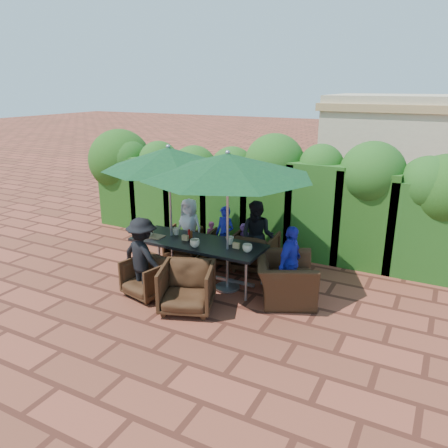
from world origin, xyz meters
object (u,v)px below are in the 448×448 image
at_px(chair_far_left, 183,241).
at_px(chair_near_right, 187,286).
at_px(chair_far_mid, 226,246).
at_px(chair_far_right, 255,249).
at_px(chair_near_left, 147,276).
at_px(dining_table, 198,245).
at_px(umbrella_left, 169,158).
at_px(umbrella_right, 228,165).
at_px(chair_end_right, 285,272).

bearing_deg(chair_far_left, chair_near_right, 113.91).
relative_size(chair_far_mid, chair_far_right, 0.88).
bearing_deg(chair_near_left, dining_table, 77.77).
bearing_deg(umbrella_left, chair_far_right, 33.02).
distance_m(dining_table, umbrella_right, 1.67).
xyz_separation_m(dining_table, chair_far_right, (0.73, 0.95, -0.27)).
bearing_deg(chair_far_right, dining_table, 48.77).
relative_size(umbrella_left, chair_near_left, 3.46).
xyz_separation_m(chair_far_left, chair_near_right, (1.30, -1.92, 0.08)).
relative_size(umbrella_right, chair_far_left, 4.21).
bearing_deg(chair_near_left, chair_near_right, 5.41).
distance_m(umbrella_left, chair_end_right, 2.88).
bearing_deg(chair_end_right, chair_far_left, 47.11).
bearing_deg(chair_far_right, chair_near_right, 78.01).
bearing_deg(chair_near_left, umbrella_right, 51.46).
bearing_deg(chair_near_right, chair_far_left, 103.49).
height_order(chair_far_right, chair_near_right, chair_near_right).
height_order(umbrella_right, chair_far_left, umbrella_right).
relative_size(umbrella_left, chair_end_right, 2.23).
bearing_deg(chair_far_left, umbrella_right, 138.24).
bearing_deg(chair_near_right, chair_far_mid, 78.83).
bearing_deg(chair_far_right, chair_far_mid, -4.43).
relative_size(chair_far_right, chair_end_right, 0.74).
relative_size(chair_near_left, chair_near_right, 0.85).
relative_size(dining_table, umbrella_left, 1.01).
xyz_separation_m(chair_far_right, chair_end_right, (0.96, -0.92, 0.07)).
relative_size(umbrella_right, chair_far_right, 3.53).
bearing_deg(chair_far_mid, chair_end_right, 140.13).
distance_m(umbrella_right, chair_far_left, 2.59).
relative_size(dining_table, chair_near_right, 2.94).
distance_m(dining_table, chair_far_mid, 1.01).
bearing_deg(umbrella_right, chair_far_mid, 118.36).
distance_m(umbrella_left, chair_near_left, 2.12).
bearing_deg(chair_end_right, chair_far_right, 21.23).
distance_m(chair_near_left, chair_near_right, 0.88).
relative_size(umbrella_right, chair_near_left, 4.06).
bearing_deg(umbrella_left, chair_near_left, -80.43).
relative_size(chair_far_mid, chair_end_right, 0.65).
xyz_separation_m(dining_table, chair_far_mid, (0.09, 0.96, -0.32)).
height_order(chair_far_left, chair_far_right, chair_far_right).
bearing_deg(chair_far_left, umbrella_left, 97.80).
distance_m(dining_table, chair_near_right, 1.17).
relative_size(chair_near_right, chair_end_right, 0.76).
height_order(chair_near_left, chair_near_right, chair_near_right).
xyz_separation_m(chair_near_left, chair_end_right, (2.13, 0.98, 0.13)).
relative_size(chair_far_mid, chair_near_right, 0.85).
bearing_deg(umbrella_right, chair_far_left, 148.50).
bearing_deg(chair_near_left, chair_end_right, 37.43).
distance_m(umbrella_right, chair_near_left, 2.33).
bearing_deg(chair_near_right, chair_end_right, 20.22).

